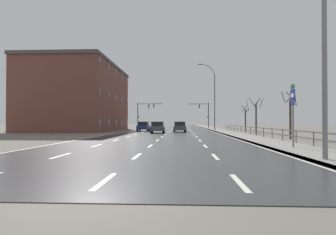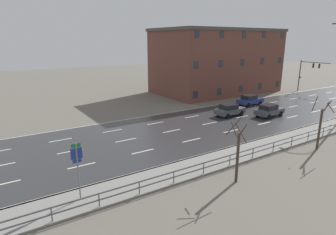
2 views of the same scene
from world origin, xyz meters
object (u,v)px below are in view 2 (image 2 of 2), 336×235
traffic_signal_left (307,70)px  brick_building (216,61)px  car_far_right (250,100)px  car_mid_centre (269,110)px  highway_sign (78,164)px  car_near_right (230,110)px

traffic_signal_left → brick_building: 17.09m
car_far_right → car_mid_centre: same height
highway_sign → traffic_signal_left: bearing=107.5°
car_near_right → brick_building: (-14.71, 10.74, 4.95)m
traffic_signal_left → car_near_right: (5.17, -24.82, -3.24)m
car_far_right → traffic_signal_left: bearing=97.5°
car_far_right → highway_sign: bearing=-66.5°
brick_building → car_near_right: bearing=-36.1°
car_far_right → brick_building: (-11.82, 3.68, 4.95)m
car_far_right → brick_building: size_ratio=0.18×
car_far_right → car_mid_centre: (5.84, -3.00, 0.00)m
car_near_right → car_mid_centre: 5.03m
highway_sign → brick_building: 41.09m
traffic_signal_left → car_near_right: size_ratio=1.40×
car_near_right → brick_building: brick_building is taller
car_far_right → car_near_right: bearing=-67.6°
car_near_right → highway_sign: bearing=-67.7°
car_far_right → brick_building: 13.33m
highway_sign → brick_building: brick_building is taller
car_mid_centre → car_near_right: bearing=-128.7°
highway_sign → car_far_right: size_ratio=0.91×
traffic_signal_left → brick_building: bearing=-124.1°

